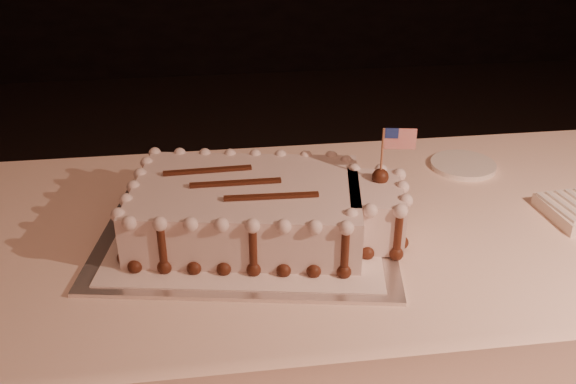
{
  "coord_description": "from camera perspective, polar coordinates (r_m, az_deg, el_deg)",
  "views": [
    {
      "loc": [
        -0.42,
        -0.5,
        1.42
      ],
      "look_at": [
        -0.27,
        0.58,
        0.84
      ],
      "focal_mm": 40.0,
      "sensor_mm": 36.0,
      "label": 1
    }
  ],
  "objects": [
    {
      "name": "doily",
      "position": [
        1.27,
        -3.58,
        -3.5
      ],
      "size": [
        0.57,
        0.47,
        0.0
      ],
      "primitive_type": "cube",
      "rotation": [
        0.0,
        0.0,
        -0.18
      ],
      "color": "white",
      "rests_on": "cake_board"
    },
    {
      "name": "side_plate",
      "position": [
        1.6,
        15.3,
        2.32
      ],
      "size": [
        0.15,
        0.15,
        0.01
      ],
      "primitive_type": "cylinder",
      "color": "white",
      "rests_on": "banquet_table"
    },
    {
      "name": "cake_board",
      "position": [
        1.27,
        -3.57,
        -3.69
      ],
      "size": [
        0.64,
        0.53,
        0.01
      ],
      "primitive_type": "cube",
      "rotation": [
        0.0,
        0.0,
        -0.18
      ],
      "color": "silver",
      "rests_on": "banquet_table"
    },
    {
      "name": "sheet_cake",
      "position": [
        1.24,
        -2.25,
        -1.48
      ],
      "size": [
        0.56,
        0.38,
        0.22
      ],
      "color": "silver",
      "rests_on": "doily"
    },
    {
      "name": "banquet_table",
      "position": [
        1.58,
        9.9,
        -14.09
      ],
      "size": [
        2.4,
        0.8,
        0.75
      ],
      "primitive_type": "cube",
      "color": "#FFDBC5",
      "rests_on": "ground"
    }
  ]
}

